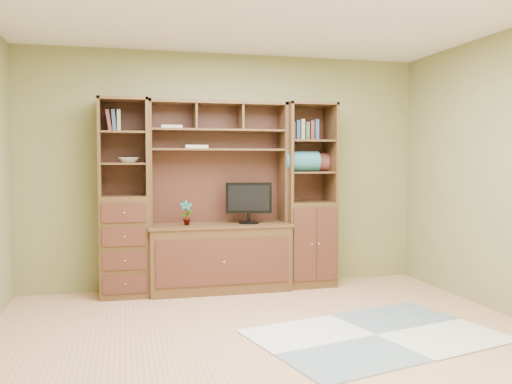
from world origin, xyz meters
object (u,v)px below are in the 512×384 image
object	(u,v)px
center_hutch	(220,197)
right_tower	(308,195)
left_tower	(124,198)
monitor	(249,195)

from	to	relation	value
center_hutch	right_tower	world-z (taller)	same
left_tower	right_tower	bearing A→B (deg)	0.00
right_tower	monitor	bearing A→B (deg)	-173.97
left_tower	monitor	bearing A→B (deg)	-3.26
left_tower	right_tower	size ratio (longest dim) A/B	1.00
center_hutch	monitor	world-z (taller)	center_hutch
right_tower	monitor	world-z (taller)	right_tower
left_tower	center_hutch	bearing A→B (deg)	-2.29
center_hutch	monitor	bearing A→B (deg)	-6.34
center_hutch	right_tower	size ratio (longest dim) A/B	1.00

